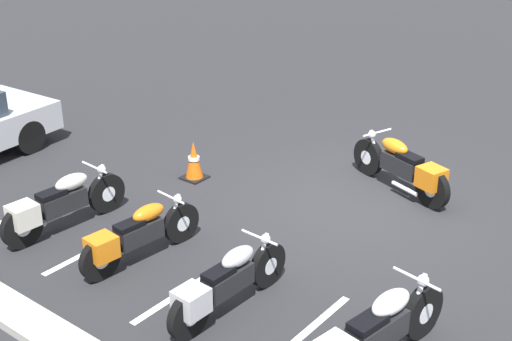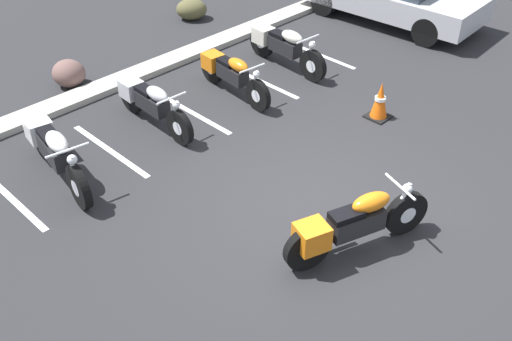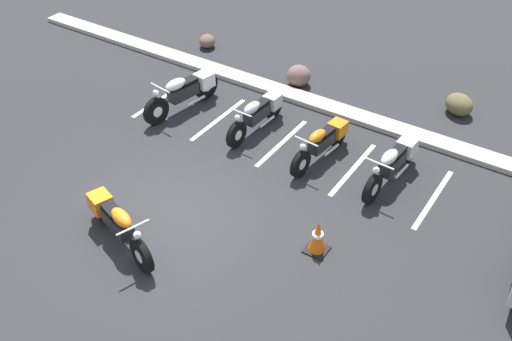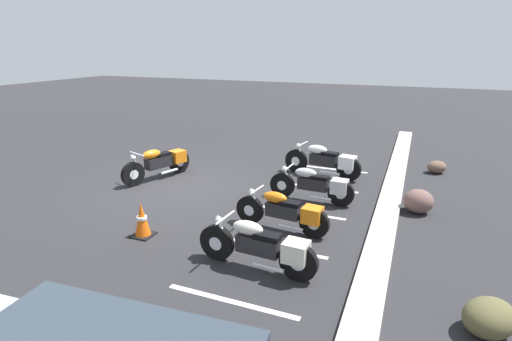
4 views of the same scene
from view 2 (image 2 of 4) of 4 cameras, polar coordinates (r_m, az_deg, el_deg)
ground at (r=8.77m, az=5.92°, el=-3.71°), size 60.00×60.00×0.00m
motorcycle_orange_featured at (r=7.87m, az=9.12°, el=-5.13°), size 2.12×0.95×0.87m
parked_bike_0 at (r=9.61m, az=-18.67°, el=1.85°), size 0.75×2.26×0.89m
parked_bike_1 at (r=10.58m, az=-10.03°, el=6.39°), size 0.58×2.07×0.81m
parked_bike_2 at (r=11.43m, az=-2.43°, el=9.24°), size 0.58×2.02×0.79m
parked_bike_3 at (r=12.48m, az=2.58°, el=11.78°), size 0.60×2.14×0.84m
concrete_curb at (r=12.13m, az=-13.67°, el=7.96°), size 18.00×0.50×0.12m
landscape_rock_0 at (r=12.31m, az=-17.40°, el=8.82°), size 0.80×0.82×0.53m
landscape_rock_1 at (r=14.96m, az=-6.16°, el=15.02°), size 0.94×0.93×0.49m
traffic_cone at (r=10.90m, az=11.73°, el=6.48°), size 0.40×0.40×0.69m
stall_line_0 at (r=9.66m, az=-22.35°, el=-2.39°), size 0.10×2.10×0.00m
stall_line_1 at (r=10.23m, az=-13.73°, el=1.87°), size 0.10×2.10×0.00m
stall_line_2 at (r=11.06m, az=-6.18°, el=5.56°), size 0.10×2.10×0.00m
stall_line_3 at (r=12.08m, az=0.28°, el=8.60°), size 0.10×2.10×0.00m
stall_line_4 at (r=13.26m, az=5.73°, el=11.06°), size 0.10×2.10×0.00m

